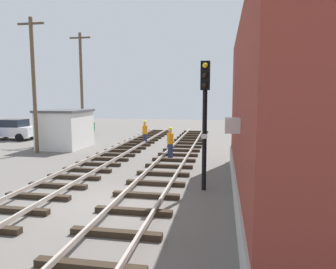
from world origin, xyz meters
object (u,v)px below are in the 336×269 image
object	(u,v)px
track_worker_distant	(145,133)
track_worker_foreground	(170,142)
parked_car_green	(71,125)
utility_pole_far	(82,85)
control_hut	(65,129)
utility_pole_near	(34,84)
signal_mast	(205,110)
parked_car_white	(12,129)
brick_building	(332,113)

from	to	relation	value
track_worker_distant	track_worker_foreground	bearing A→B (deg)	-59.26
parked_car_green	track_worker_distant	distance (m)	10.44
parked_car_green	utility_pole_far	world-z (taller)	utility_pole_far
control_hut	track_worker_foreground	bearing A→B (deg)	-16.15
utility_pole_near	signal_mast	bearing A→B (deg)	-29.08
signal_mast	control_hut	bearing A→B (deg)	140.66
control_hut	parked_car_green	size ratio (longest dim) A/B	0.90
track_worker_distant	signal_mast	bearing A→B (deg)	-64.63
parked_car_green	utility_pole_far	bearing A→B (deg)	-51.34
control_hut	parked_car_green	distance (m)	8.53
signal_mast	parked_car_white	distance (m)	21.08
parked_car_white	utility_pole_near	size ratio (longest dim) A/B	0.48
track_worker_foreground	track_worker_distant	xyz separation A→B (m)	(-2.76, 4.65, 0.00)
parked_car_green	track_worker_distant	size ratio (longest dim) A/B	2.25
brick_building	track_worker_foreground	xyz separation A→B (m)	(-6.76, 7.03, -2.23)
parked_car_white	utility_pole_far	size ratio (longest dim) A/B	0.47
utility_pole_near	parked_car_green	bearing A→B (deg)	105.27
brick_building	utility_pole_near	xyz separation A→B (m)	(-15.69, 7.05, 1.37)
signal_mast	brick_building	bearing A→B (deg)	-9.65
control_hut	brick_building	bearing A→B (deg)	-32.21
utility_pole_far	control_hut	bearing A→B (deg)	-82.66
control_hut	utility_pole_near	size ratio (longest dim) A/B	0.44
signal_mast	parked_car_green	xyz separation A→B (m)	(-14.10, 16.38, -2.28)
parked_car_green	utility_pole_near	size ratio (longest dim) A/B	0.48
signal_mast	parked_car_green	size ratio (longest dim) A/B	1.20
utility_pole_near	track_worker_foreground	bearing A→B (deg)	-0.14
parked_car_green	parked_car_white	world-z (taller)	same
signal_mast	track_worker_distant	world-z (taller)	signal_mast
parked_car_white	utility_pole_far	bearing A→B (deg)	6.49
parked_car_green	utility_pole_far	distance (m)	6.16
signal_mast	utility_pole_near	bearing A→B (deg)	150.92
parked_car_green	utility_pole_near	bearing A→B (deg)	-74.73
signal_mast	parked_car_green	world-z (taller)	signal_mast
parked_car_green	track_worker_foreground	distance (m)	15.43
parked_car_green	control_hut	bearing A→B (deg)	-65.33
track_worker_foreground	signal_mast	bearing A→B (deg)	-68.94
utility_pole_far	brick_building	bearing A→B (deg)	-40.85
parked_car_white	parked_car_green	bearing A→B (deg)	54.85
utility_pole_near	utility_pole_far	world-z (taller)	utility_pole_far
parked_car_green	track_worker_foreground	xyz separation A→B (m)	(11.68, -10.09, 0.03)
brick_building	parked_car_white	distance (m)	25.13
control_hut	track_worker_distant	size ratio (longest dim) A/B	2.03
control_hut	utility_pole_far	bearing A→B (deg)	97.34
utility_pole_far	track_worker_distant	xyz separation A→B (m)	(5.86, -1.63, -3.72)
control_hut	parked_car_green	xyz separation A→B (m)	(-3.55, 7.74, -0.49)
parked_car_green	parked_car_white	distance (m)	5.53
signal_mast	utility_pole_near	size ratio (longest dim) A/B	0.58
parked_car_white	track_worker_foreground	distance (m)	15.87
control_hut	parked_car_white	distance (m)	7.48
brick_building	track_worker_foreground	world-z (taller)	brick_building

